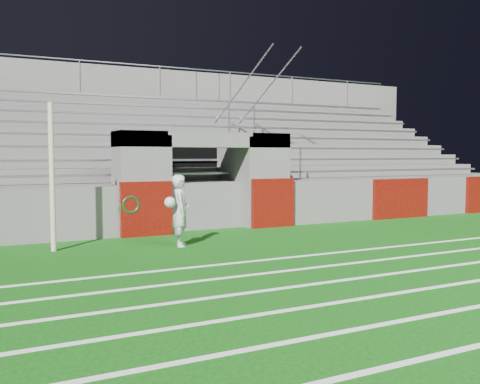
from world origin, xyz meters
TOP-DOWN VIEW (x-y plane):
  - ground at (0.00, 0.00)m, footprint 90.00×90.00m
  - field_post at (-4.14, 1.85)m, footprint 0.11×0.11m
  - field_markings at (0.00, -5.00)m, footprint 28.00×8.09m
  - stadium_structure at (0.00, 7.97)m, footprint 26.00×8.48m
  - goalkeeper_with_ball at (-1.57, 1.20)m, footprint 0.67×0.67m
  - hose_coil at (-2.20, 2.93)m, footprint 0.58×0.15m

SIDE VIEW (x-z plane):
  - ground at x=0.00m, z-range 0.00..0.00m
  - field_markings at x=0.00m, z-range 0.00..0.01m
  - hose_coil at x=-2.20m, z-range 0.43..1.05m
  - goalkeeper_with_ball at x=-1.57m, z-range 0.01..1.58m
  - stadium_structure at x=0.00m, z-range -1.22..4.20m
  - field_post at x=-4.14m, z-range 0.00..3.08m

